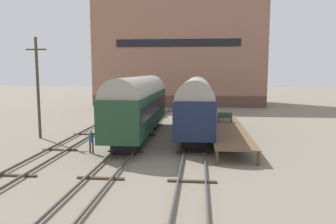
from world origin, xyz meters
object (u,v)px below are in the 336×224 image
Objects in this scene: utility_pole at (38,87)px; person_worker at (91,139)px; train_car_navy at (196,103)px; bench at (225,117)px; train_car_green at (139,103)px.

person_worker is at bearing -37.44° from utility_pole.
train_car_navy reaches higher than bench.
person_worker is 8.60m from utility_pole.
train_car_green is at bearing -157.32° from bench.
train_car_navy is 13.87m from utility_pole.
train_car_green is at bearing 7.90° from utility_pole.
bench is at bearing 33.64° from train_car_navy.
utility_pole is at bearing -172.10° from train_car_green.
train_car_navy is 8.84× the size of person_worker.
bench is 13.61m from person_worker.
person_worker is (-7.29, -7.36, -1.92)m from train_car_navy.
train_car_green is 1.79× the size of utility_pole.
bench is 17.14m from utility_pole.
train_car_green is at bearing 68.67° from person_worker.
train_car_green is 5.15m from train_car_navy.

